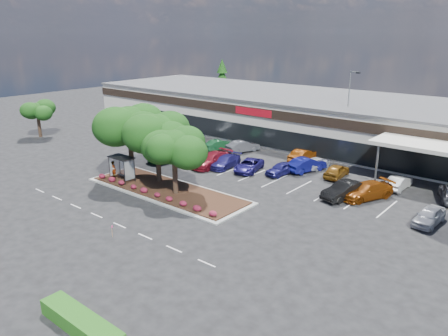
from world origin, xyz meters
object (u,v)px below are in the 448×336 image
Objects in this scene: car_0 at (171,147)px; car_1 at (167,155)px; survey_stake at (112,230)px; light_pole at (348,118)px.

car_0 is 4.22m from car_1.
car_1 is at bearing 125.21° from survey_stake.
light_pole reaches higher than car_1.
light_pole is at bearing 57.74° from car_1.
light_pole is 2.13× the size of car_0.
car_0 is (-18.19, -13.40, -4.02)m from light_pole.
survey_stake is at bearing -95.98° from light_pole.
light_pole is 10.74× the size of survey_stake.
light_pole is 34.14m from survey_stake.
car_1 is (-12.01, 17.02, 0.09)m from survey_stake.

